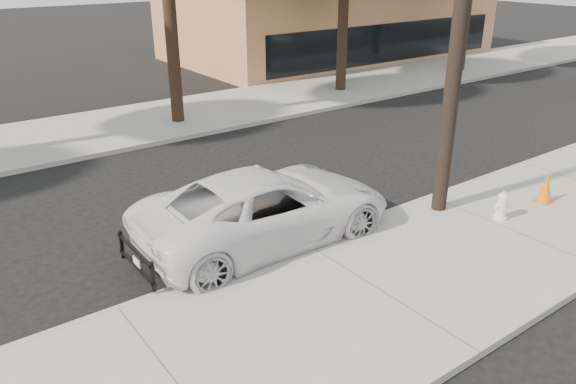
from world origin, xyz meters
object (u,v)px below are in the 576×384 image
object	(u,v)px
police_cruiser	(266,207)
fire_hydrant	(502,206)
utility_pole	(462,7)
traffic_cone	(546,188)

from	to	relation	value
police_cruiser	fire_hydrant	world-z (taller)	police_cruiser
utility_pole	police_cruiser	bearing A→B (deg)	161.59
utility_pole	police_cruiser	xyz separation A→B (m)	(-4.01, 1.34, -3.92)
police_cruiser	traffic_cone	world-z (taller)	police_cruiser
police_cruiser	traffic_cone	xyz separation A→B (m)	(6.36, -2.60, -0.27)
utility_pole	traffic_cone	bearing A→B (deg)	-28.32
utility_pole	fire_hydrant	bearing A→B (deg)	-60.73
fire_hydrant	traffic_cone	bearing A→B (deg)	13.60
fire_hydrant	traffic_cone	xyz separation A→B (m)	(1.67, -0.06, 0.05)
police_cruiser	traffic_cone	distance (m)	6.88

